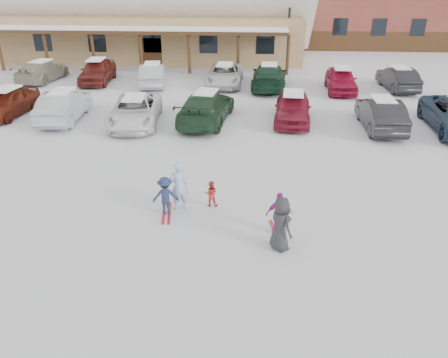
# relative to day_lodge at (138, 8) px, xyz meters

# --- Properties ---
(ground) EXTENTS (160.00, 160.00, 0.00)m
(ground) POSITION_rel_day_lodge_xyz_m (9.00, -27.96, -3.94)
(ground) COLOR silver
(ground) RESTS_ON ground
(day_lodge) EXTENTS (29.12, 12.50, 10.38)m
(day_lodge) POSITION_rel_day_lodge_xyz_m (0.00, 0.00, 0.00)
(day_lodge) COLOR tan
(day_lodge) RESTS_ON ground
(lamp_post) EXTENTS (0.50, 0.25, 6.41)m
(lamp_post) POSITION_rel_day_lodge_xyz_m (12.80, -3.58, -0.33)
(lamp_post) COLOR black
(lamp_post) RESTS_ON ground
(adult_skier) EXTENTS (0.72, 0.59, 1.70)m
(adult_skier) POSITION_rel_day_lodge_xyz_m (7.85, -27.26, -3.10)
(adult_skier) COLOR #9CB5E1
(adult_skier) RESTS_ON ground
(toddler_red) EXTENTS (0.45, 0.35, 0.91)m
(toddler_red) POSITION_rel_day_lodge_xyz_m (8.87, -26.98, -3.49)
(toddler_red) COLOR red
(toddler_red) RESTS_ON ground
(child_navy) EXTENTS (0.90, 0.60, 1.30)m
(child_navy) POSITION_rel_day_lodge_xyz_m (7.46, -27.59, -3.29)
(child_navy) COLOR #1C2847
(child_navy) RESTS_ON ground
(skis_child_navy) EXTENTS (0.40, 1.41, 0.03)m
(skis_child_navy) POSITION_rel_day_lodge_xyz_m (7.46, -27.59, -3.93)
(skis_child_navy) COLOR red
(skis_child_navy) RESTS_ON ground
(child_magenta) EXTENTS (0.85, 0.47, 1.37)m
(child_magenta) POSITION_rel_day_lodge_xyz_m (11.05, -28.52, -3.26)
(child_magenta) COLOR #BD2392
(child_magenta) RESTS_ON ground
(skis_child_magenta) EXTENTS (0.44, 1.41, 0.03)m
(skis_child_magenta) POSITION_rel_day_lodge_xyz_m (11.05, -28.52, -3.93)
(skis_child_magenta) COLOR red
(skis_child_magenta) RESTS_ON ground
(bystander_dark) EXTENTS (0.86, 0.95, 1.62)m
(bystander_dark) POSITION_rel_day_lodge_xyz_m (11.05, -29.31, -3.13)
(bystander_dark) COLOR #2A2A2D
(bystander_dark) RESTS_ON ground
(parked_car_0) EXTENTS (2.04, 4.36, 1.44)m
(parked_car_0) POSITION_rel_day_lodge_xyz_m (-2.86, -17.84, -3.22)
(parked_car_0) COLOR #611F11
(parked_car_0) RESTS_ON ground
(parked_car_1) EXTENTS (1.93, 4.75, 1.53)m
(parked_car_1) POSITION_rel_day_lodge_xyz_m (0.44, -18.43, -3.18)
(parked_car_1) COLOR #A4A5A9
(parked_car_1) RESTS_ON ground
(parked_car_2) EXTENTS (2.79, 5.22, 1.39)m
(parked_car_2) POSITION_rel_day_lodge_xyz_m (4.26, -18.85, -3.25)
(parked_car_2) COLOR white
(parked_car_2) RESTS_ON ground
(parked_car_3) EXTENTS (2.86, 5.62, 1.56)m
(parked_car_3) POSITION_rel_day_lodge_xyz_m (7.81, -18.27, -3.16)
(parked_car_3) COLOR #203D25
(parked_car_3) RESTS_ON ground
(parked_car_4) EXTENTS (2.16, 4.57, 1.51)m
(parked_car_4) POSITION_rel_day_lodge_xyz_m (12.21, -17.95, -3.19)
(parked_car_4) COLOR maroon
(parked_car_4) RESTS_ON ground
(parked_car_5) EXTENTS (1.59, 4.57, 1.51)m
(parked_car_5) POSITION_rel_day_lodge_xyz_m (16.42, -18.71, -3.19)
(parked_car_5) COLOR black
(parked_car_5) RESTS_ON ground
(parked_car_7) EXTENTS (2.39, 4.93, 1.38)m
(parked_car_7) POSITION_rel_day_lodge_xyz_m (-4.46, -10.25, -3.25)
(parked_car_7) COLOR gray
(parked_car_7) RESTS_ON ground
(parked_car_8) EXTENTS (2.14, 4.71, 1.57)m
(parked_car_8) POSITION_rel_day_lodge_xyz_m (-0.51, -10.34, -3.16)
(parked_car_8) COLOR maroon
(parked_car_8) RESTS_ON ground
(parked_car_9) EXTENTS (2.14, 4.58, 1.45)m
(parked_car_9) POSITION_rel_day_lodge_xyz_m (3.45, -10.93, -3.22)
(parked_car_9) COLOR #AAABAF
(parked_car_9) RESTS_ON ground
(parked_car_10) EXTENTS (2.39, 5.02, 1.38)m
(parked_car_10) POSITION_rel_day_lodge_xyz_m (8.23, -10.48, -3.25)
(parked_car_10) COLOR silver
(parked_car_10) RESTS_ON ground
(parked_car_11) EXTENTS (2.46, 5.44, 1.54)m
(parked_car_11) POSITION_rel_day_lodge_xyz_m (11.17, -11.16, -3.17)
(parked_car_11) COLOR #143623
(parked_car_11) RESTS_ON ground
(parked_car_12) EXTENTS (1.99, 4.49, 1.50)m
(parked_car_12) POSITION_rel_day_lodge_xyz_m (15.72, -11.63, -3.19)
(parked_car_12) COLOR #A9133A
(parked_car_12) RESTS_ON ground
(parked_car_13) EXTENTS (1.83, 4.45, 1.44)m
(parked_car_13) POSITION_rel_day_lodge_xyz_m (19.47, -10.93, -3.23)
(parked_car_13) COLOR black
(parked_car_13) RESTS_ON ground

